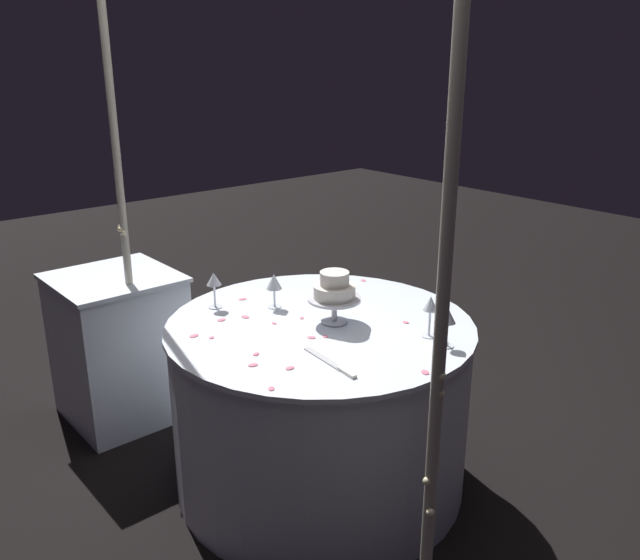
{
  "coord_description": "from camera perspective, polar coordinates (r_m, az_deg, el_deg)",
  "views": [
    {
      "loc": [
        -1.9,
        1.62,
        1.8
      ],
      "look_at": [
        0.0,
        0.0,
        0.94
      ],
      "focal_mm": 36.99,
      "sensor_mm": 36.0,
      "label": 1
    }
  ],
  "objects": [
    {
      "name": "rose_petal_17",
      "position": [
        2.57,
        -0.73,
        -4.98
      ],
      "size": [
        0.04,
        0.04,
        0.0
      ],
      "primitive_type": "ellipsoid",
      "rotation": [
        0.0,
        0.0,
        3.76
      ],
      "color": "#EA6B84",
      "rests_on": "main_table"
    },
    {
      "name": "side_table",
      "position": [
        3.53,
        -16.91,
        -5.52
      ],
      "size": [
        0.57,
        0.57,
        0.76
      ],
      "color": "silver",
      "rests_on": "ground"
    },
    {
      "name": "rose_petal_8",
      "position": [
        2.76,
        -1.59,
        -3.3
      ],
      "size": [
        0.03,
        0.03,
        0.0
      ],
      "primitive_type": "ellipsoid",
      "rotation": [
        0.0,
        0.0,
        2.38
      ],
      "color": "#EA6B84",
      "rests_on": "main_table"
    },
    {
      "name": "rose_petal_1",
      "position": [
        3.04,
        3.02,
        -1.18
      ],
      "size": [
        0.03,
        0.04,
        0.0
      ],
      "primitive_type": "ellipsoid",
      "rotation": [
        0.0,
        0.0,
        1.15
      ],
      "color": "#EA6B84",
      "rests_on": "main_table"
    },
    {
      "name": "rose_petal_11",
      "position": [
        2.46,
        -0.88,
        -6.15
      ],
      "size": [
        0.03,
        0.03,
        0.0
      ],
      "primitive_type": "ellipsoid",
      "rotation": [
        0.0,
        0.0,
        0.55
      ],
      "color": "#EA6B84",
      "rests_on": "main_table"
    },
    {
      "name": "cake_knife",
      "position": [
        2.36,
        1.1,
        -7.28
      ],
      "size": [
        0.3,
        0.05,
        0.01
      ],
      "color": "silver",
      "rests_on": "main_table"
    },
    {
      "name": "rose_petal_15",
      "position": [
        2.58,
        0.47,
        -4.9
      ],
      "size": [
        0.03,
        0.02,
        0.0
      ],
      "primitive_type": "ellipsoid",
      "rotation": [
        0.0,
        0.0,
        6.14
      ],
      "color": "#EA6B84",
      "rests_on": "main_table"
    },
    {
      "name": "rose_petal_6",
      "position": [
        2.71,
        -3.98,
        -3.75
      ],
      "size": [
        0.03,
        0.02,
        0.0
      ],
      "primitive_type": "ellipsoid",
      "rotation": [
        0.0,
        0.0,
        3.39
      ],
      "color": "#EA6B84",
      "rests_on": "main_table"
    },
    {
      "name": "rose_petal_0",
      "position": [
        2.63,
        -10.85,
        -4.76
      ],
      "size": [
        0.03,
        0.04,
        0.0
      ],
      "primitive_type": "ellipsoid",
      "rotation": [
        0.0,
        0.0,
        4.86
      ],
      "color": "#EA6B84",
      "rests_on": "main_table"
    },
    {
      "name": "tiered_cake",
      "position": [
        2.67,
        1.26,
        -0.93
      ],
      "size": [
        0.22,
        0.22,
        0.22
      ],
      "color": "silver",
      "rests_on": "main_table"
    },
    {
      "name": "wine_glass_1",
      "position": [
        2.58,
        9.54,
        -2.27
      ],
      "size": [
        0.06,
        0.06,
        0.17
      ],
      "color": "silver",
      "rests_on": "main_table"
    },
    {
      "name": "rose_petal_5",
      "position": [
        2.79,
        -6.49,
        -3.18
      ],
      "size": [
        0.04,
        0.03,
        0.0
      ],
      "primitive_type": "ellipsoid",
      "rotation": [
        0.0,
        0.0,
        3.34
      ],
      "color": "#EA6B84",
      "rests_on": "main_table"
    },
    {
      "name": "rose_petal_9",
      "position": [
        2.34,
        -2.62,
        -7.61
      ],
      "size": [
        0.03,
        0.04,
        0.0
      ],
      "primitive_type": "ellipsoid",
      "rotation": [
        0.0,
        0.0,
        1.51
      ],
      "color": "#EA6B84",
      "rests_on": "main_table"
    },
    {
      "name": "rose_petal_7",
      "position": [
        2.33,
        9.08,
        -7.88
      ],
      "size": [
        0.05,
        0.04,
        0.0
      ],
      "primitive_type": "ellipsoid",
      "rotation": [
        0.0,
        0.0,
        5.86
      ],
      "color": "#EA6B84",
      "rests_on": "main_table"
    },
    {
      "name": "rose_petal_10",
      "position": [
        2.99,
        -6.71,
        -1.64
      ],
      "size": [
        0.04,
        0.04,
        0.0
      ],
      "primitive_type": "ellipsoid",
      "rotation": [
        0.0,
        0.0,
        1.26
      ],
      "color": "#EA6B84",
      "rests_on": "main_table"
    },
    {
      "name": "wine_glass_2",
      "position": [
        2.84,
        -3.99,
        -0.25
      ],
      "size": [
        0.07,
        0.07,
        0.15
      ],
      "color": "silver",
      "rests_on": "main_table"
    },
    {
      "name": "wine_glass_3",
      "position": [
        2.5,
        11.0,
        -3.27
      ],
      "size": [
        0.06,
        0.06,
        0.15
      ],
      "color": "silver",
      "rests_on": "main_table"
    },
    {
      "name": "wine_glass_0",
      "position": [
        2.87,
        -9.17,
        -0.09
      ],
      "size": [
        0.06,
        0.06,
        0.16
      ],
      "color": "silver",
      "rests_on": "main_table"
    },
    {
      "name": "rose_petal_16",
      "position": [
        3.22,
        3.78,
        -0.03
      ],
      "size": [
        0.03,
        0.03,
        0.0
      ],
      "primitive_type": "ellipsoid",
      "rotation": [
        0.0,
        0.0,
        2.92
      ],
      "color": "#EA6B84",
      "rests_on": "main_table"
    },
    {
      "name": "rose_petal_2",
      "position": [
        2.6,
        -9.37,
        -4.94
      ],
      "size": [
        0.03,
        0.03,
        0.0
      ],
      "primitive_type": "ellipsoid",
      "rotation": [
        0.0,
        0.0,
        1.93
      ],
      "color": "#EA6B84",
      "rests_on": "main_table"
    },
    {
      "name": "ground_plane",
      "position": [
        3.08,
        -0.0,
        -16.76
      ],
      "size": [
        12.0,
        12.0,
        0.0
      ],
      "primitive_type": "plane",
      "color": "black"
    },
    {
      "name": "main_table",
      "position": [
        2.88,
        -0.0,
        -10.66
      ],
      "size": [
        1.27,
        1.27,
        0.75
      ],
      "color": "silver",
      "rests_on": "ground"
    },
    {
      "name": "rose_petal_4",
      "position": [
        2.77,
        -8.53,
        -3.43
      ],
      "size": [
        0.03,
        0.04,
        0.0
      ],
      "primitive_type": "ellipsoid",
      "rotation": [
        0.0,
        0.0,
        1.43
      ],
      "color": "#EA6B84",
      "rests_on": "main_table"
    },
    {
      "name": "decorative_arch",
      "position": [
        2.29,
        -7.66,
        9.84
      ],
      "size": [
        1.92,
        0.06,
        2.24
      ],
      "color": "#B7B29E",
      "rests_on": "ground"
    },
    {
      "name": "rose_petal_13",
      "position": [
        2.45,
        -5.55,
        -6.38
      ],
      "size": [
        0.03,
        0.04,
        0.0
      ],
      "primitive_type": "ellipsoid",
      "rotation": [
        0.0,
        0.0,
        5.18
      ],
      "color": "#EA6B84",
      "rests_on": "main_table"
    },
    {
      "name": "rose_petal_3",
      "position": [
        2.21,
        -4.23,
        -9.34
      ],
      "size": [
        0.04,
        0.03,
        0.0
      ],
      "primitive_type": "ellipsoid",
      "rotation": [
        0.0,
        0.0,
        5.67
      ],
      "color": "#EA6B84",
      "rests_on": "main_table"
    },
    {
      "name": "rose_petal_12",
      "position": [
        2.74,
        7.43,
        -3.64
      ],
      "size": [
        0.03,
        0.02,
        0.0
      ],
      "primitive_type": "ellipsoid",
      "rotation": [
        0.0,
        0.0,
        0.14
      ],
      "color": "#EA6B84",
      "rests_on": "main_table"
    },
    {
      "name": "rose_petal_14",
      "position": [
        2.37,
        -5.82,
        -7.32
      ],
      "size": [
        0.04,
        0.04,
        0.0
      ],
      "primitive_type": "ellipsoid",
      "rotation": [
        0.0,
        0.0,
        1.22
      ],
      "color": "#EA6B84",
      "rests_on": "main_table"
    }
  ]
}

